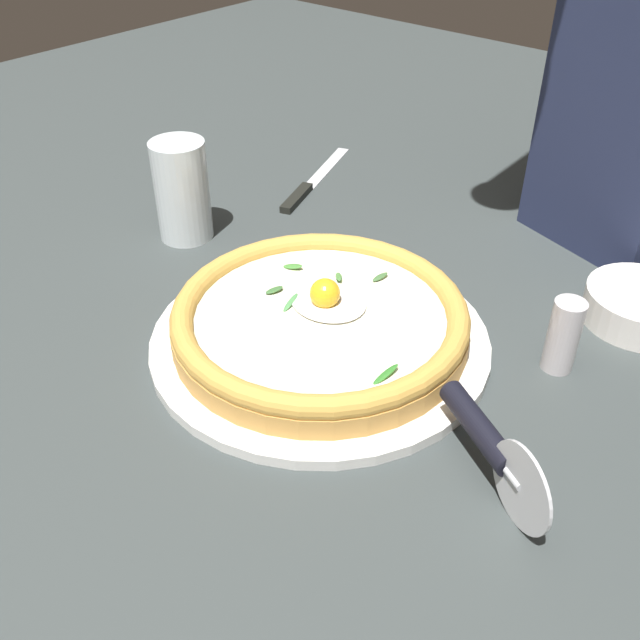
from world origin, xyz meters
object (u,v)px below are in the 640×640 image
(pizza, at_px, (320,319))
(table_knife, at_px, (307,187))
(pizza_cutter, at_px, (488,444))
(pepper_shaker, at_px, (563,336))
(drinking_glass, at_px, (183,197))

(pizza, xyz_separation_m, table_knife, (-0.26, 0.27, -0.03))
(pizza_cutter, distance_m, pepper_shaker, 0.18)
(pizza_cutter, bearing_deg, pizza, 167.95)
(pizza_cutter, distance_m, table_knife, 0.58)
(pizza_cutter, bearing_deg, pepper_shaker, 95.53)
(pizza_cutter, relative_size, table_knife, 0.60)
(drinking_glass, bearing_deg, table_knife, 81.95)
(pizza_cutter, xyz_separation_m, drinking_glass, (-0.51, 0.11, 0.02))
(drinking_glass, relative_size, pepper_shaker, 1.63)
(pizza, distance_m, pepper_shaker, 0.24)
(pizza, height_order, table_knife, pizza)
(drinking_glass, bearing_deg, pizza_cutter, -12.22)
(pizza, relative_size, pizza_cutter, 2.17)
(pizza, height_order, drinking_glass, drinking_glass)
(pizza, xyz_separation_m, pizza_cutter, (0.23, -0.05, 0.01))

